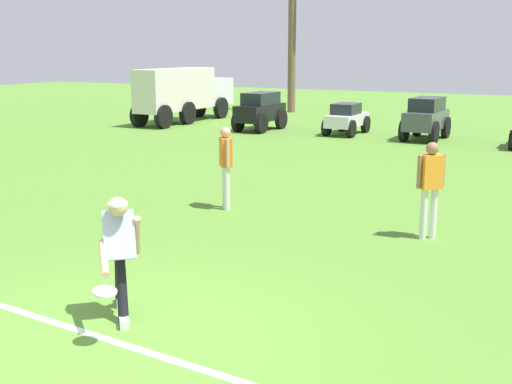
{
  "coord_description": "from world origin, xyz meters",
  "views": [
    {
      "loc": [
        4.23,
        -4.78,
        2.98
      ],
      "look_at": [
        -0.1,
        3.43,
        0.9
      ],
      "focal_mm": 45.0,
      "sensor_mm": 36.0,
      "label": 1
    }
  ],
  "objects_px": {
    "frisbee_thrower": "(120,250)",
    "parked_car_slot_a": "(260,110)",
    "parked_car_slot_b": "(347,118)",
    "box_truck": "(183,92)",
    "frisbee_in_flight": "(105,292)",
    "teammate_midfield": "(430,181)",
    "parked_car_slot_c": "(426,117)",
    "palm_tree_far_left": "(292,37)",
    "teammate_near_sideline": "(226,160)"
  },
  "relations": [
    {
      "from": "box_truck",
      "to": "palm_tree_far_left",
      "type": "distance_m",
      "value": 6.74
    },
    {
      "from": "parked_car_slot_a",
      "to": "palm_tree_far_left",
      "type": "relative_size",
      "value": 0.39
    },
    {
      "from": "frisbee_thrower",
      "to": "parked_car_slot_a",
      "type": "xyz_separation_m",
      "value": [
        -6.5,
        15.91,
        -0.06
      ]
    },
    {
      "from": "frisbee_in_flight",
      "to": "palm_tree_far_left",
      "type": "distance_m",
      "value": 25.2
    },
    {
      "from": "parked_car_slot_b",
      "to": "box_truck",
      "type": "xyz_separation_m",
      "value": [
        -7.3,
        0.55,
        0.67
      ]
    },
    {
      "from": "frisbee_in_flight",
      "to": "parked_car_slot_b",
      "type": "bearing_deg",
      "value": 101.93
    },
    {
      "from": "frisbee_in_flight",
      "to": "palm_tree_far_left",
      "type": "height_order",
      "value": "palm_tree_far_left"
    },
    {
      "from": "parked_car_slot_b",
      "to": "palm_tree_far_left",
      "type": "relative_size",
      "value": 0.36
    },
    {
      "from": "teammate_near_sideline",
      "to": "frisbee_in_flight",
      "type": "bearing_deg",
      "value": -71.58
    },
    {
      "from": "box_truck",
      "to": "palm_tree_far_left",
      "type": "height_order",
      "value": "palm_tree_far_left"
    },
    {
      "from": "teammate_near_sideline",
      "to": "box_truck",
      "type": "bearing_deg",
      "value": 127.13
    },
    {
      "from": "frisbee_thrower",
      "to": "teammate_midfield",
      "type": "distance_m",
      "value": 5.28
    },
    {
      "from": "parked_car_slot_b",
      "to": "teammate_midfield",
      "type": "bearing_deg",
      "value": -64.25
    },
    {
      "from": "frisbee_thrower",
      "to": "frisbee_in_flight",
      "type": "xyz_separation_m",
      "value": [
        0.32,
        -0.64,
        -0.21
      ]
    },
    {
      "from": "parked_car_slot_b",
      "to": "parked_car_slot_c",
      "type": "height_order",
      "value": "parked_car_slot_c"
    },
    {
      "from": "palm_tree_far_left",
      "to": "parked_car_slot_c",
      "type": "bearing_deg",
      "value": -39.49
    },
    {
      "from": "parked_car_slot_a",
      "to": "teammate_midfield",
      "type": "bearing_deg",
      "value": -51.69
    },
    {
      "from": "teammate_midfield",
      "to": "parked_car_slot_c",
      "type": "distance_m",
      "value": 11.84
    },
    {
      "from": "teammate_near_sideline",
      "to": "parked_car_slot_b",
      "type": "distance_m",
      "value": 11.51
    },
    {
      "from": "teammate_midfield",
      "to": "palm_tree_far_left",
      "type": "xyz_separation_m",
      "value": [
        -10.74,
        18.08,
        2.58
      ]
    },
    {
      "from": "parked_car_slot_b",
      "to": "parked_car_slot_c",
      "type": "bearing_deg",
      "value": -1.05
    },
    {
      "from": "frisbee_in_flight",
      "to": "teammate_near_sideline",
      "type": "height_order",
      "value": "teammate_near_sideline"
    },
    {
      "from": "frisbee_thrower",
      "to": "parked_car_slot_a",
      "type": "bearing_deg",
      "value": 112.23
    },
    {
      "from": "teammate_midfield",
      "to": "frisbee_thrower",
      "type": "bearing_deg",
      "value": -116.11
    },
    {
      "from": "parked_car_slot_a",
      "to": "box_truck",
      "type": "relative_size",
      "value": 0.4
    },
    {
      "from": "teammate_near_sideline",
      "to": "palm_tree_far_left",
      "type": "height_order",
      "value": "palm_tree_far_left"
    },
    {
      "from": "frisbee_in_flight",
      "to": "parked_car_slot_c",
      "type": "bearing_deg",
      "value": 92.61
    },
    {
      "from": "frisbee_in_flight",
      "to": "teammate_near_sideline",
      "type": "xyz_separation_m",
      "value": [
        -1.85,
        5.57,
        0.35
      ]
    },
    {
      "from": "frisbee_thrower",
      "to": "box_truck",
      "type": "xyz_separation_m",
      "value": [
        -10.55,
        16.85,
        0.43
      ]
    },
    {
      "from": "teammate_near_sideline",
      "to": "parked_car_slot_a",
      "type": "height_order",
      "value": "teammate_near_sideline"
    },
    {
      "from": "frisbee_in_flight",
      "to": "parked_car_slot_b",
      "type": "distance_m",
      "value": 17.31
    },
    {
      "from": "teammate_midfield",
      "to": "parked_car_slot_c",
      "type": "bearing_deg",
      "value": 103.52
    },
    {
      "from": "parked_car_slot_a",
      "to": "parked_car_slot_b",
      "type": "bearing_deg",
      "value": 6.85
    },
    {
      "from": "box_truck",
      "to": "palm_tree_far_left",
      "type": "xyz_separation_m",
      "value": [
        2.14,
        5.97,
        2.29
      ]
    },
    {
      "from": "teammate_near_sideline",
      "to": "parked_car_slot_c",
      "type": "height_order",
      "value": "teammate_near_sideline"
    },
    {
      "from": "teammate_near_sideline",
      "to": "teammate_midfield",
      "type": "xyz_separation_m",
      "value": [
        3.85,
        -0.19,
        0.0
      ]
    },
    {
      "from": "teammate_near_sideline",
      "to": "palm_tree_far_left",
      "type": "distance_m",
      "value": 19.35
    },
    {
      "from": "frisbee_in_flight",
      "to": "parked_car_slot_a",
      "type": "height_order",
      "value": "parked_car_slot_a"
    },
    {
      "from": "frisbee_thrower",
      "to": "parked_car_slot_a",
      "type": "relative_size",
      "value": 0.6
    },
    {
      "from": "parked_car_slot_b",
      "to": "teammate_near_sideline",
      "type": "bearing_deg",
      "value": -81.37
    },
    {
      "from": "teammate_midfield",
      "to": "palm_tree_far_left",
      "type": "height_order",
      "value": "palm_tree_far_left"
    },
    {
      "from": "palm_tree_far_left",
      "to": "parked_car_slot_b",
      "type": "bearing_deg",
      "value": -51.62
    },
    {
      "from": "teammate_midfield",
      "to": "teammate_near_sideline",
      "type": "bearing_deg",
      "value": 177.21
    },
    {
      "from": "teammate_midfield",
      "to": "box_truck",
      "type": "xyz_separation_m",
      "value": [
        -12.88,
        12.11,
        0.29
      ]
    },
    {
      "from": "parked_car_slot_a",
      "to": "box_truck",
      "type": "height_order",
      "value": "box_truck"
    },
    {
      "from": "box_truck",
      "to": "frisbee_thrower",
      "type": "bearing_deg",
      "value": -57.94
    },
    {
      "from": "frisbee_thrower",
      "to": "teammate_midfield",
      "type": "bearing_deg",
      "value": 63.89
    },
    {
      "from": "teammate_midfield",
      "to": "box_truck",
      "type": "bearing_deg",
      "value": 136.76
    },
    {
      "from": "parked_car_slot_c",
      "to": "palm_tree_far_left",
      "type": "relative_size",
      "value": 0.39
    },
    {
      "from": "teammate_near_sideline",
      "to": "palm_tree_far_left",
      "type": "xyz_separation_m",
      "value": [
        -6.89,
        17.89,
        2.58
      ]
    }
  ]
}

